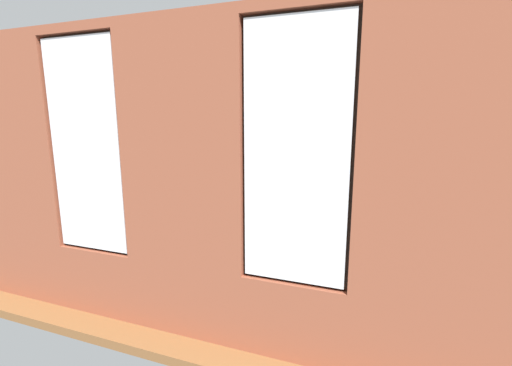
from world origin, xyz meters
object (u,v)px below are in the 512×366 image
object	(u,v)px
couch_left	(417,263)
papasan_chair	(262,199)
coffee_table	(266,223)
media_console	(153,211)
potted_plant_foreground_right	(196,186)
potted_plant_corner_near_left	(414,201)
couch_by_window	(205,272)
table_plant_small	(269,217)
candle_jar	(259,215)
potted_plant_between_couches	(322,273)
potted_plant_corner_far_left	(452,288)
remote_silver	(266,220)
potted_plant_near_tv	(141,198)
cup_ceramic	(243,217)
tv_flatscreen	(151,180)
potted_plant_by_left_couch	(383,230)
potted_plant_beside_window_right	(104,217)
remote_black	(287,220)
potted_plant_mid_room_small	(309,219)

from	to	relation	value
couch_left	papasan_chair	xyz separation A→B (m)	(2.81, -2.15, 0.10)
coffee_table	couch_left	bearing A→B (deg)	159.87
media_console	potted_plant_foreground_right	size ratio (longest dim) A/B	1.36
papasan_chair	potted_plant_corner_near_left	size ratio (longest dim) A/B	0.73
couch_by_window	couch_left	xyz separation A→B (m)	(-2.40, -1.13, 0.00)
table_plant_small	media_console	world-z (taller)	table_plant_small
candle_jar	potted_plant_between_couches	size ratio (longest dim) A/B	0.15
potted_plant_corner_far_left	potted_plant_corner_near_left	distance (m)	3.74
remote_silver	potted_plant_near_tv	xyz separation A→B (m)	(2.02, 0.65, 0.36)
couch_left	cup_ceramic	world-z (taller)	couch_left
potted_plant_foreground_right	tv_flatscreen	bearing A→B (deg)	76.80
remote_silver	potted_plant_between_couches	size ratio (longest dim) A/B	0.22
potted_plant_by_left_couch	potted_plant_beside_window_right	distance (m)	4.24
remote_silver	potted_plant_foreground_right	xyz separation A→B (m)	(2.26, -1.63, 0.13)
media_console	potted_plant_near_tv	bearing A→B (deg)	118.33
coffee_table	tv_flatscreen	world-z (taller)	tv_flatscreen
papasan_chair	potted_plant_foreground_right	size ratio (longest dim) A/B	1.22
tv_flatscreen	potted_plant_foreground_right	world-z (taller)	tv_flatscreen
candle_jar	table_plant_small	size ratio (longest dim) A/B	0.55
candle_jar	potted_plant_beside_window_right	bearing A→B (deg)	58.52
remote_silver	media_console	world-z (taller)	media_console
remote_black	potted_plant_between_couches	xyz separation A→B (m)	(-0.92, 2.06, 0.11)
potted_plant_by_left_couch	potted_plant_near_tv	world-z (taller)	potted_plant_near_tv
potted_plant_corner_near_left	papasan_chair	bearing A→B (deg)	7.05
tv_flatscreen	table_plant_small	bearing A→B (deg)	169.93
remote_black	potted_plant_between_couches	size ratio (longest dim) A/B	0.22
candle_jar	potted_plant_beside_window_right	world-z (taller)	potted_plant_beside_window_right
coffee_table	remote_black	distance (m)	0.37
cup_ceramic	candle_jar	xyz separation A→B (m)	(-0.22, -0.22, 0.01)
couch_by_window	tv_flatscreen	xyz separation A→B (m)	(2.45, -2.32, 0.56)
remote_black	tv_flatscreen	world-z (taller)	tv_flatscreen
couch_left	potted_plant_beside_window_right	bearing A→B (deg)	-67.22
candle_jar	remote_black	distance (m)	0.50
table_plant_small	remote_black	distance (m)	0.37
potted_plant_mid_room_small	potted_plant_corner_far_left	distance (m)	3.02
tv_flatscreen	potted_plant_between_couches	size ratio (longest dim) A/B	1.56
couch_by_window	potted_plant_foreground_right	distance (m)	4.20
remote_silver	couch_left	bearing A→B (deg)	-134.50
remote_black	potted_plant_corner_near_left	xyz separation A→B (m)	(-2.09, -1.54, 0.14)
coffee_table	potted_plant_foreground_right	bearing A→B (deg)	-35.78
potted_plant_by_left_couch	potted_plant_corner_near_left	size ratio (longest dim) A/B	0.36
tv_flatscreen	potted_plant_near_tv	size ratio (longest dim) A/B	0.83
media_console	potted_plant_beside_window_right	distance (m)	2.72
potted_plant_between_couches	potted_plant_corner_far_left	world-z (taller)	potted_plant_corner_far_left
couch_left	potted_plant_near_tv	xyz separation A→B (m)	(4.31, -0.19, 0.44)
remote_black	papasan_chair	distance (m)	1.46
potted_plant_by_left_couch	potted_plant_mid_room_small	bearing A→B (deg)	4.05
potted_plant_near_tv	potted_plant_corner_far_left	bearing A→B (deg)	162.43
cup_ceramic	potted_plant_by_left_couch	world-z (taller)	cup_ceramic
potted_plant_mid_room_small	potted_plant_near_tv	world-z (taller)	potted_plant_near_tv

